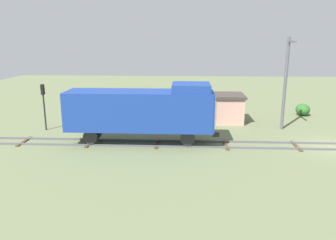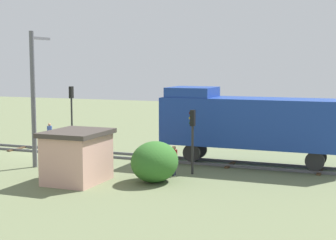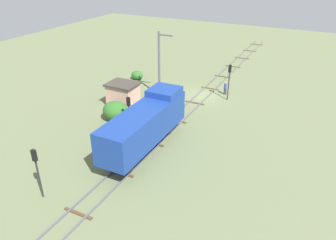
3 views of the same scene
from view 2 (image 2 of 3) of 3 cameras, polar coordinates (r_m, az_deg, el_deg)
name	(u,v)px [view 2 (image 2 of 3)]	position (r m, az deg, el deg)	size (l,w,h in m)	color
ground_plane	(50,151)	(37.63, -12.98, -3.40)	(95.59, 95.59, 0.00)	#66704C
railway_track	(50,150)	(37.62, -12.98, -3.29)	(2.40, 63.72, 0.16)	#595960
locomotive	(250,121)	(31.44, 9.05, -0.11)	(2.90, 11.60, 4.60)	navy
traffic_signal_near	(71,104)	(39.98, -10.66, 1.70)	(0.32, 0.34, 4.49)	#262628
traffic_signal_mid	(192,129)	(28.88, 2.72, -1.05)	(0.32, 0.34, 3.64)	#262628
worker_near_track	(50,132)	(40.35, -12.99, -1.32)	(0.38, 0.38, 1.70)	#262B38
worker_by_signal	(174,158)	(28.65, 0.66, -4.25)	(0.38, 0.38, 1.70)	#262B38
catenary_mast	(34,96)	(31.76, -14.66, 2.63)	(1.94, 0.28, 8.14)	#595960
relay_hut	(77,156)	(27.49, -10.05, -3.96)	(3.50, 2.90, 2.74)	#D19E8C
bush_mid	(155,162)	(27.20, -1.49, -4.64)	(2.97, 2.43, 2.16)	#306726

